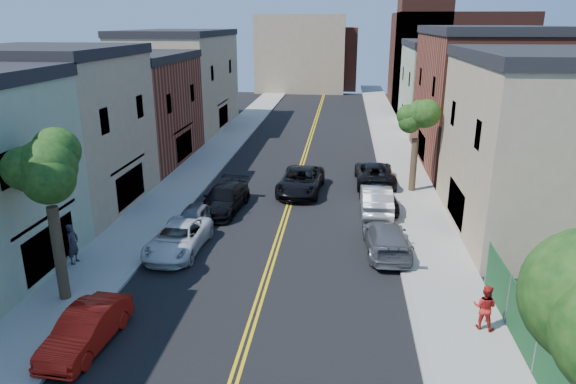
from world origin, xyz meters
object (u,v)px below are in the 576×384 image
(grey_car_left, at_px, (194,219))
(pedestrian_right, at_px, (485,307))
(red_sedan, at_px, (86,329))
(black_suv_lane, at_px, (301,181))
(black_car_right, at_px, (379,196))
(pedestrian_left, at_px, (73,244))
(white_pickup, at_px, (178,238))
(silver_car_right, at_px, (376,199))
(grey_car_right, at_px, (386,239))
(black_car_left, at_px, (224,199))
(dark_car_right_far, at_px, (375,173))

(grey_car_left, bearing_deg, pedestrian_right, -29.26)
(red_sedan, height_order, black_suv_lane, black_suv_lane)
(black_car_right, height_order, pedestrian_left, pedestrian_left)
(red_sedan, height_order, pedestrian_left, pedestrian_left)
(black_car_right, bearing_deg, white_pickup, 30.29)
(pedestrian_left, bearing_deg, silver_car_right, -53.71)
(red_sedan, bearing_deg, black_suv_lane, 76.12)
(black_car_right, height_order, silver_car_right, silver_car_right)
(grey_car_left, xyz_separation_m, silver_car_right, (10.05, 4.05, 0.15))
(grey_car_right, bearing_deg, pedestrian_left, 8.32)
(red_sedan, distance_m, pedestrian_right, 14.28)
(black_car_left, xyz_separation_m, dark_car_right_far, (9.30, 6.53, 0.01))
(grey_car_left, height_order, grey_car_right, grey_car_right)
(grey_car_left, bearing_deg, black_car_left, 76.54)
(black_car_left, height_order, grey_car_right, black_car_left)
(silver_car_right, height_order, dark_car_right_far, silver_car_right)
(pedestrian_left, xyz_separation_m, pedestrian_right, (17.66, -3.57, -0.10))
(black_suv_lane, bearing_deg, grey_car_left, -122.03)
(grey_car_left, height_order, black_suv_lane, black_suv_lane)
(white_pickup, bearing_deg, dark_car_right_far, 52.76)
(grey_car_left, xyz_separation_m, dark_car_right_far, (10.25, 9.78, 0.10))
(black_car_left, distance_m, black_suv_lane, 5.88)
(silver_car_right, bearing_deg, grey_car_left, 21.41)
(grey_car_right, bearing_deg, black_car_right, -93.34)
(grey_car_right, xyz_separation_m, pedestrian_right, (3.06, -6.58, 0.28))
(black_car_left, height_order, pedestrian_left, pedestrian_left)
(silver_car_right, height_order, pedestrian_right, pedestrian_right)
(dark_car_right_far, xyz_separation_m, pedestrian_right, (3.06, -18.13, 0.23))
(silver_car_right, bearing_deg, pedestrian_left, 31.01)
(grey_car_right, distance_m, silver_car_right, 5.83)
(grey_car_right, xyz_separation_m, black_suv_lane, (-5.00, 9.03, 0.08))
(black_car_left, relative_size, black_car_right, 1.11)
(dark_car_right_far, xyz_separation_m, black_suv_lane, (-5.00, -2.52, 0.03))
(silver_car_right, distance_m, pedestrian_left, 16.90)
(black_car_left, bearing_deg, dark_car_right_far, 40.68)
(grey_car_left, distance_m, black_car_right, 11.23)
(red_sedan, bearing_deg, white_pickup, 89.10)
(grey_car_right, bearing_deg, dark_car_right_far, -93.34)
(red_sedan, bearing_deg, pedestrian_left, 125.28)
(grey_car_right, height_order, black_suv_lane, black_suv_lane)
(pedestrian_right, bearing_deg, white_pickup, 0.89)
(white_pickup, bearing_deg, grey_car_right, 7.47)
(red_sedan, distance_m, black_suv_lane, 19.06)
(white_pickup, xyz_separation_m, pedestrian_right, (13.30, -5.60, 0.31))
(dark_car_right_far, bearing_deg, silver_car_right, 86.26)
(red_sedan, height_order, white_pickup, white_pickup)
(grey_car_left, relative_size, pedestrian_left, 2.08)
(grey_car_left, height_order, dark_car_right_far, dark_car_right_far)
(black_car_right, distance_m, black_suv_lane, 5.67)
(grey_car_right, distance_m, pedestrian_left, 14.91)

